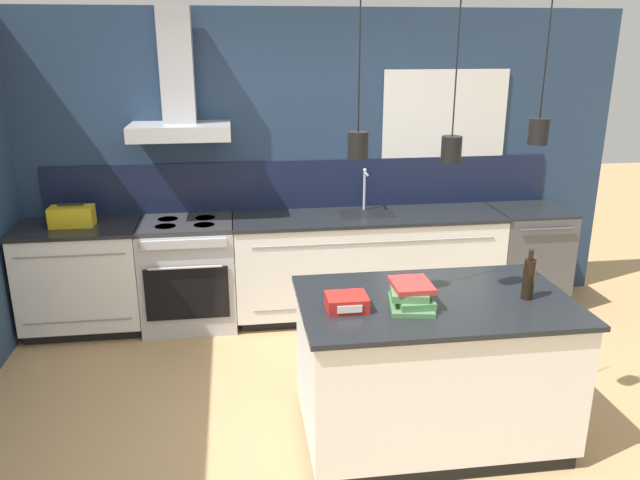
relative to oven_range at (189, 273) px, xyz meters
name	(u,v)px	position (x,y,z in m)	size (l,w,h in m)	color
ground_plane	(342,426)	(1.03, -1.69, -0.46)	(16.00, 16.00, 0.00)	tan
wall_back	(297,159)	(0.96, 0.31, 0.90)	(5.60, 2.29, 2.60)	navy
counter_run_left	(83,278)	(-0.86, 0.01, 0.01)	(0.97, 0.64, 0.91)	black
counter_run_sink	(367,264)	(1.54, 0.01, 0.01)	(2.32, 0.64, 1.28)	black
oven_range	(189,273)	(0.00, 0.00, 0.00)	(0.77, 0.66, 0.91)	#B5B5BA
dishwasher	(525,257)	(3.01, 0.00, 0.00)	(0.64, 0.65, 0.91)	#4C4C51
kitchen_island	(431,368)	(1.54, -1.83, 0.00)	(1.58, 0.97, 0.91)	black
bottle_on_island	(529,278)	(2.06, -1.90, 0.58)	(0.07, 0.07, 0.30)	black
book_stack	(411,295)	(1.37, -1.91, 0.52)	(0.29, 0.35, 0.14)	#4C7F4C
red_supply_box	(347,302)	(1.00, -1.90, 0.50)	(0.23, 0.19, 0.08)	red
yellow_toolbox	(72,216)	(-0.89, 0.00, 0.54)	(0.34, 0.18, 0.19)	gold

